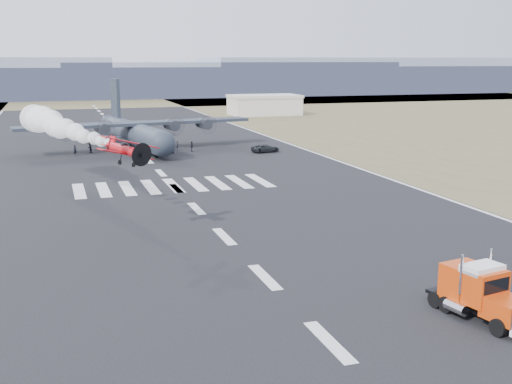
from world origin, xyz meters
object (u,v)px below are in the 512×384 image
crew_a (177,145)px  crew_b (153,150)px  crew_c (165,146)px  crew_e (172,148)px  transport_aircraft (134,131)px  hangar_right (264,105)px  crew_d (192,146)px  aerobatic_biplane (126,150)px  support_vehicle (266,148)px  crew_h (90,148)px  crew_f (135,147)px  semi_truck (480,292)px  crew_g (75,150)px

crew_a → crew_b: bearing=130.1°
crew_c → crew_e: 2.98m
transport_aircraft → crew_c: transport_aircraft is taller
crew_a → hangar_right: bearing=-31.9°
crew_d → crew_e: size_ratio=1.02×
aerobatic_biplane → crew_e: aerobatic_biplane is taller
crew_a → crew_c: 2.92m
transport_aircraft → crew_d: transport_aircraft is taller
support_vehicle → crew_h: size_ratio=2.71×
crew_a → crew_f: (-7.81, -0.64, 0.09)m
crew_e → semi_truck: bearing=109.9°
crew_e → crew_h: crew_h is taller
support_vehicle → transport_aircraft: bearing=50.4°
semi_truck → crew_f: semi_truck is taller
crew_a → crew_f: bearing=93.1°
hangar_right → transport_aircraft: bearing=-126.5°
crew_c → transport_aircraft: bearing=-148.7°
hangar_right → crew_e: (-40.78, -70.87, -2.11)m
hangar_right → crew_a: size_ratio=13.04×
hangar_right → crew_b: size_ratio=12.44×
semi_truck → crew_c: semi_truck is taller
crew_a → crew_g: crew_g is taller
semi_truck → transport_aircraft: size_ratio=0.19×
crew_a → crew_g: size_ratio=0.88×
aerobatic_biplane → crew_h: aerobatic_biplane is taller
crew_a → crew_h: crew_h is taller
hangar_right → crew_d: hangar_right is taller
hangar_right → crew_b: (-44.19, -71.11, -2.19)m
crew_f → crew_e: bearing=-74.5°
crew_h → support_vehicle: bearing=112.3°
crew_d → crew_g: bearing=97.5°
transport_aircraft → crew_g: 12.19m
aerobatic_biplane → crew_g: bearing=78.6°
hangar_right → crew_d: size_ratio=11.20×
transport_aircraft → crew_a: bearing=-36.5°
aerobatic_biplane → crew_a: 59.15m
hangar_right → support_vehicle: 78.50m
semi_truck → crew_b: 79.00m
crew_b → hangar_right: bearing=38.5°
crew_f → aerobatic_biplane: bearing=-140.7°
crew_b → crew_e: 3.41m
aerobatic_biplane → crew_a: aerobatic_biplane is taller
crew_a → aerobatic_biplane: bearing=163.2°
semi_truck → crew_g: (-21.77, 81.69, -0.88)m
crew_f → crew_b: bearing=-99.2°
support_vehicle → crew_f: size_ratio=2.89×
crew_h → transport_aircraft: bearing=149.3°
crew_c → crew_h: size_ratio=0.99×
support_vehicle → crew_c: 18.12m
crew_c → crew_d: 4.81m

